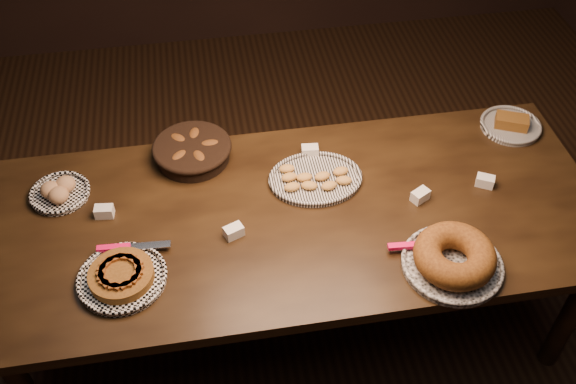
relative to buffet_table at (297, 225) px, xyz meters
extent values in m
plane|color=black|center=(0.00, 0.00, -0.68)|extent=(5.00, 5.00, 0.00)
cube|color=black|center=(0.00, 0.00, 0.05)|extent=(2.40, 1.00, 0.05)
cylinder|color=black|center=(1.08, -0.38, -0.33)|extent=(0.08, 0.08, 0.70)
cylinder|color=black|center=(-1.08, 0.38, -0.33)|extent=(0.08, 0.08, 0.70)
cylinder|color=black|center=(1.08, 0.38, -0.33)|extent=(0.08, 0.08, 0.70)
torus|color=white|center=(-0.66, -0.22, 0.09)|extent=(0.32, 0.32, 0.02)
cylinder|color=#543010|center=(-0.66, -0.22, 0.10)|extent=(0.26, 0.26, 0.04)
cube|color=#54210E|center=(-0.60, -0.21, 0.13)|extent=(0.04, 0.08, 0.01)
cube|color=#54210E|center=(-0.62, -0.17, 0.13)|extent=(0.07, 0.07, 0.01)
cube|color=#54210E|center=(-0.65, -0.16, 0.13)|extent=(0.08, 0.04, 0.01)
cube|color=#54210E|center=(-0.68, -0.16, 0.13)|extent=(0.08, 0.05, 0.01)
cube|color=#54210E|center=(-0.71, -0.18, 0.13)|extent=(0.07, 0.07, 0.01)
cube|color=#54210E|center=(-0.72, -0.21, 0.13)|extent=(0.03, 0.08, 0.01)
cube|color=#54210E|center=(-0.72, -0.24, 0.13)|extent=(0.05, 0.08, 0.01)
cube|color=#54210E|center=(-0.69, -0.27, 0.13)|extent=(0.08, 0.06, 0.01)
cube|color=#54210E|center=(-0.66, -0.28, 0.13)|extent=(0.08, 0.02, 0.01)
cube|color=#54210E|center=(-0.63, -0.27, 0.13)|extent=(0.08, 0.06, 0.01)
cube|color=#54210E|center=(-0.60, -0.24, 0.13)|extent=(0.05, 0.08, 0.01)
cube|color=#FF0C58|center=(-0.69, -0.09, 0.10)|extent=(0.12, 0.03, 0.02)
cube|color=silver|center=(-0.56, -0.09, 0.10)|extent=(0.15, 0.04, 0.00)
torus|color=black|center=(0.10, 0.16, 0.09)|extent=(0.31, 0.31, 0.02)
ellipsoid|color=#AB7F31|center=(0.00, 0.12, 0.10)|extent=(0.07, 0.05, 0.03)
ellipsoid|color=#AB7F31|center=(0.07, 0.11, 0.10)|extent=(0.07, 0.06, 0.03)
ellipsoid|color=#AB7F31|center=(0.15, 0.10, 0.10)|extent=(0.07, 0.05, 0.03)
ellipsoid|color=#AB7F31|center=(0.21, 0.12, 0.10)|extent=(0.07, 0.05, 0.03)
ellipsoid|color=#AB7F31|center=(0.00, 0.17, 0.10)|extent=(0.07, 0.05, 0.03)
ellipsoid|color=#AB7F31|center=(0.06, 0.16, 0.10)|extent=(0.07, 0.05, 0.03)
ellipsoid|color=#AB7F31|center=(0.13, 0.16, 0.10)|extent=(0.07, 0.05, 0.03)
ellipsoid|color=#AB7F31|center=(0.21, 0.17, 0.10)|extent=(0.07, 0.05, 0.03)
ellipsoid|color=#AB7F31|center=(0.00, 0.22, 0.10)|extent=(0.07, 0.04, 0.03)
torus|color=black|center=(0.50, -0.35, 0.09)|extent=(0.37, 0.37, 0.02)
torus|color=brown|center=(0.50, -0.35, 0.14)|extent=(0.35, 0.35, 0.10)
cube|color=#FF0C58|center=(0.35, -0.25, 0.10)|extent=(0.12, 0.03, 0.02)
cube|color=silver|center=(0.48, -0.26, 0.10)|extent=(0.15, 0.04, 0.00)
cylinder|color=black|center=(-0.38, 0.38, 0.11)|extent=(0.36, 0.36, 0.08)
torus|color=black|center=(-0.38, 0.38, 0.14)|extent=(0.33, 0.33, 0.03)
ellipsoid|color=#381B0B|center=(-0.30, 0.38, 0.13)|extent=(0.10, 0.06, 0.05)
ellipsoid|color=#381B0B|center=(-0.36, 0.45, 0.13)|extent=(0.07, 0.11, 0.05)
ellipsoid|color=#381B0B|center=(-0.43, 0.44, 0.13)|extent=(0.11, 0.11, 0.05)
ellipsoid|color=#381B0B|center=(-0.43, 0.33, 0.13)|extent=(0.11, 0.11, 0.05)
ellipsoid|color=#381B0B|center=(-0.35, 0.31, 0.13)|extent=(0.08, 0.11, 0.05)
torus|color=white|center=(-0.91, 0.25, 0.09)|extent=(0.24, 0.24, 0.02)
ellipsoid|color=tan|center=(-0.94, 0.24, 0.12)|extent=(0.08, 0.08, 0.06)
ellipsoid|color=tan|center=(-0.88, 0.26, 0.12)|extent=(0.08, 0.08, 0.06)
ellipsoid|color=tan|center=(-0.91, 0.21, 0.12)|extent=(0.08, 0.08, 0.06)
torus|color=black|center=(1.02, 0.35, 0.09)|extent=(0.27, 0.27, 0.02)
cube|color=#543010|center=(1.02, 0.35, 0.11)|extent=(0.16, 0.13, 0.05)
cube|color=white|center=(-0.25, -0.07, 0.10)|extent=(0.08, 0.07, 0.04)
cube|color=white|center=(0.11, 0.32, 0.10)|extent=(0.07, 0.05, 0.04)
cube|color=white|center=(0.49, -0.01, 0.10)|extent=(0.08, 0.07, 0.04)
cube|color=white|center=(-0.73, 0.11, 0.10)|extent=(0.07, 0.05, 0.04)
cube|color=white|center=(0.77, 0.03, 0.10)|extent=(0.08, 0.07, 0.04)
camera|label=1|loc=(-0.31, -1.65, 1.90)|focal=40.00mm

